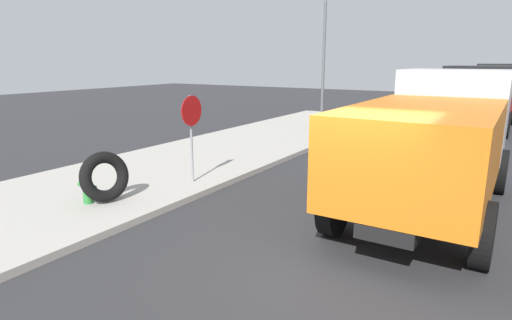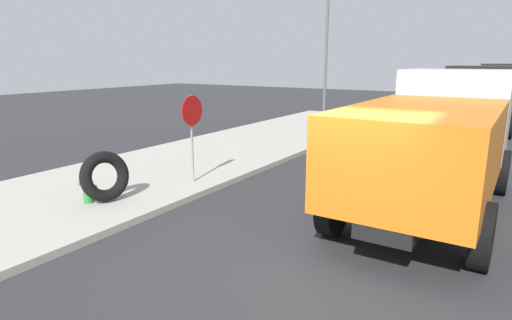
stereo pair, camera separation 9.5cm
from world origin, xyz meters
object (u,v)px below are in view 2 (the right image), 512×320
dump_truck_red (485,96)px  dump_truck_green (498,86)px  street_light_pole (326,68)px  loose_tire (105,176)px  fire_hydrant (88,184)px  stop_sign (192,123)px  dump_truck_orange (435,138)px

dump_truck_red → dump_truck_green: same height
dump_truck_red → street_light_pole: street_light_pole is taller
loose_tire → street_light_pole: bearing=-0.8°
fire_hydrant → loose_tire: size_ratio=0.73×
loose_tire → dump_truck_red: bearing=-19.9°
fire_hydrant → street_light_pole: street_light_pole is taller
stop_sign → dump_truck_green: 23.86m
stop_sign → dump_truck_orange: (1.50, -5.51, -0.08)m
dump_truck_green → street_light_pole: (-13.74, 6.03, 1.30)m
loose_tire → stop_sign: stop_sign is taller
stop_sign → dump_truck_green: size_ratio=0.32×
dump_truck_green → street_light_pole: bearing=156.3°
fire_hydrant → stop_sign: size_ratio=0.37×
street_light_pole → dump_truck_green: bearing=-23.7°
loose_tire → dump_truck_orange: 7.25m
fire_hydrant → dump_truck_orange: bearing=-57.7°
stop_sign → dump_truck_orange: size_ratio=0.32×
fire_hydrant → dump_truck_orange: dump_truck_orange is taller
dump_truck_green → street_light_pole: street_light_pole is taller
stop_sign → dump_truck_red: (14.57, -5.46, -0.08)m
fire_hydrant → dump_truck_orange: size_ratio=0.12×
loose_tire → dump_truck_red: (16.83, -6.08, 0.89)m
dump_truck_orange → loose_tire: bearing=121.6°
stop_sign → street_light_pole: bearing=2.8°
dump_truck_red → street_light_pole: 7.92m
fire_hydrant → stop_sign: 2.90m
dump_truck_orange → street_light_pole: 10.02m
stop_sign → dump_truck_red: bearing=-20.5°
loose_tire → dump_truck_orange: bearing=-58.4°
street_light_pole → loose_tire: bearing=179.2°
stop_sign → loose_tire: bearing=164.6°
dump_truck_red → fire_hydrant: bearing=159.7°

